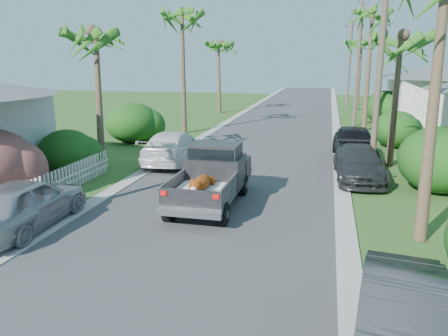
% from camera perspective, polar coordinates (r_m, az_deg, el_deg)
% --- Properties ---
extents(ground, '(120.00, 120.00, 0.00)m').
position_cam_1_polar(ground, '(8.94, -13.56, -19.85)').
color(ground, '#355A21').
rests_on(ground, ground).
extents(road, '(8.00, 100.00, 0.02)m').
position_cam_1_polar(road, '(32.13, 6.80, 5.03)').
color(road, '#38383A').
rests_on(road, ground).
extents(curb_left, '(0.60, 100.00, 0.06)m').
position_cam_1_polar(curb_left, '(32.89, -0.69, 5.36)').
color(curb_left, '#A5A39E').
rests_on(curb_left, ground).
extents(curb_right, '(0.60, 100.00, 0.06)m').
position_cam_1_polar(curb_right, '(31.94, 14.50, 4.66)').
color(curb_right, '#A5A39E').
rests_on(curb_right, ground).
extents(pickup_truck, '(1.98, 5.12, 2.06)m').
position_cam_1_polar(pickup_truck, '(15.34, -1.37, -0.83)').
color(pickup_truck, black).
rests_on(pickup_truck, ground).
extents(parked_car_rn, '(1.94, 4.18, 1.33)m').
position_cam_1_polar(parked_car_rn, '(8.37, 22.21, -17.70)').
color(parked_car_rn, '#2F3034').
rests_on(parked_car_rn, ground).
extents(parked_car_rm, '(2.16, 4.82, 1.37)m').
position_cam_1_polar(parked_car_rm, '(19.18, 17.22, 0.54)').
color(parked_car_rm, '#27292B').
rests_on(parked_car_rm, ground).
extents(parked_car_rf, '(2.22, 5.00, 1.67)m').
position_cam_1_polar(parked_car_rf, '(22.98, 16.67, 3.10)').
color(parked_car_rf, black).
rests_on(parked_car_rf, ground).
extents(parked_car_ln, '(1.99, 4.64, 1.56)m').
position_cam_1_polar(parked_car_ln, '(14.22, -24.66, -4.30)').
color(parked_car_ln, '#A3A4AA').
rests_on(parked_car_ln, ground).
extents(parked_car_lf, '(2.47, 5.45, 1.55)m').
position_cam_1_polar(parked_car_lf, '(21.52, -6.61, 2.72)').
color(parked_car_lf, white).
rests_on(parked_car_lf, ground).
extents(palm_l_b, '(4.40, 4.40, 7.40)m').
position_cam_1_polar(palm_l_b, '(21.30, -16.59, 16.68)').
color(palm_l_b, brown).
rests_on(palm_l_b, ground).
extents(palm_l_c, '(4.40, 4.40, 9.20)m').
position_cam_1_polar(palm_l_c, '(30.27, -5.52, 19.53)').
color(palm_l_c, brown).
rests_on(palm_l_c, ground).
extents(palm_l_d, '(4.40, 4.40, 7.70)m').
position_cam_1_polar(palm_l_d, '(41.82, -0.66, 15.99)').
color(palm_l_d, brown).
rests_on(palm_l_d, ground).
extents(palm_r_b, '(4.40, 4.40, 7.20)m').
position_cam_1_polar(palm_r_b, '(21.79, 22.14, 15.66)').
color(palm_r_b, brown).
rests_on(palm_r_b, ground).
extents(palm_r_c, '(4.40, 4.40, 9.40)m').
position_cam_1_polar(palm_r_c, '(32.82, 18.88, 18.78)').
color(palm_r_c, brown).
rests_on(palm_r_c, ground).
extents(palm_r_d, '(4.40, 4.40, 8.00)m').
position_cam_1_polar(palm_r_d, '(46.68, 17.56, 15.52)').
color(palm_r_d, brown).
rests_on(palm_r_d, ground).
extents(shrub_l_c, '(2.40, 2.64, 2.00)m').
position_cam_1_polar(shrub_l_c, '(20.24, -19.84, 1.93)').
color(shrub_l_c, '#134012').
rests_on(shrub_l_c, ground).
extents(shrub_l_d, '(3.20, 3.52, 2.40)m').
position_cam_1_polar(shrub_l_d, '(27.40, -11.88, 5.82)').
color(shrub_l_d, '#134012').
rests_on(shrub_l_d, ground).
extents(shrub_r_b, '(3.00, 3.30, 2.50)m').
position_cam_1_polar(shrub_r_b, '(18.42, 26.27, 0.99)').
color(shrub_r_b, '#134012').
rests_on(shrub_r_b, ground).
extents(shrub_r_c, '(2.60, 2.86, 2.10)m').
position_cam_1_polar(shrub_r_c, '(27.12, 21.57, 4.74)').
color(shrub_r_c, '#134012').
rests_on(shrub_r_c, ground).
extents(shrub_r_d, '(3.20, 3.52, 2.60)m').
position_cam_1_polar(shrub_r_d, '(37.00, 20.29, 7.44)').
color(shrub_r_d, '#134012').
rests_on(shrub_r_d, ground).
extents(picket_fence, '(0.10, 11.00, 1.00)m').
position_cam_1_polar(picket_fence, '(16.01, -24.16, -3.34)').
color(picket_fence, white).
rests_on(picket_fence, ground).
extents(utility_pole_b, '(1.60, 0.26, 9.00)m').
position_cam_1_polar(utility_pole_b, '(19.66, 19.68, 12.21)').
color(utility_pole_b, brown).
rests_on(utility_pole_b, ground).
extents(utility_pole_c, '(1.60, 0.26, 9.00)m').
position_cam_1_polar(utility_pole_c, '(34.62, 17.10, 12.79)').
color(utility_pole_c, brown).
rests_on(utility_pole_c, ground).
extents(utility_pole_d, '(1.60, 0.26, 9.00)m').
position_cam_1_polar(utility_pole_d, '(49.60, 16.08, 13.01)').
color(utility_pole_d, brown).
rests_on(utility_pole_d, ground).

